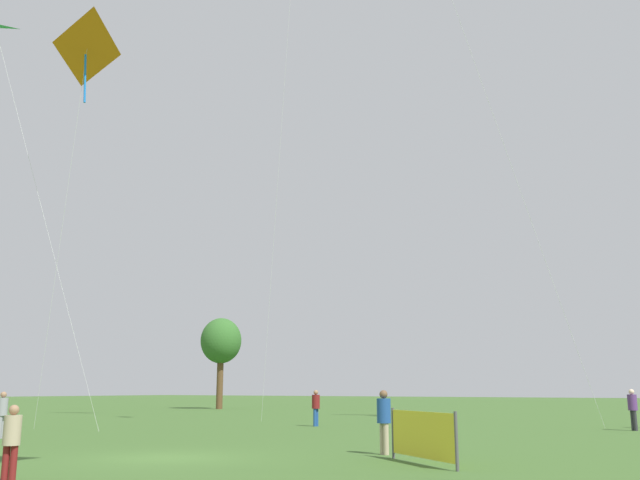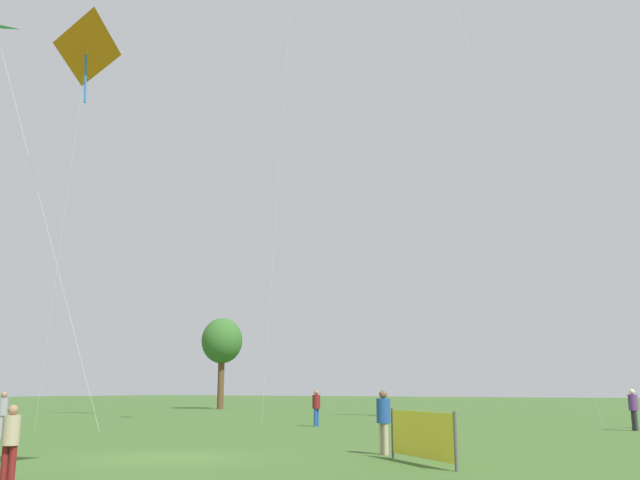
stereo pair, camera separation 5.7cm
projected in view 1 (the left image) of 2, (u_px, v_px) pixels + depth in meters
ground at (165, 458)px, 19.28m from camera, size 280.00×280.00×0.00m
person_standing_0 at (384, 417)px, 20.45m from camera, size 0.40×0.40×1.82m
person_standing_1 at (316, 405)px, 35.68m from camera, size 0.40×0.40×1.79m
person_standing_2 at (2, 411)px, 26.94m from camera, size 0.39×0.39×1.75m
person_standing_3 at (12, 438)px, 14.13m from camera, size 0.34×0.34×1.54m
person_standing_5 at (633, 407)px, 31.97m from camera, size 0.41×0.41×1.84m
kite_flying_5 at (87, 50)px, 33.05m from camera, size 6.21×3.70×18.22m
park_tree_1 at (221, 342)px, 66.58m from camera, size 3.84×3.84×8.43m
event_banner at (422, 435)px, 17.84m from camera, size 2.73×2.05×1.34m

